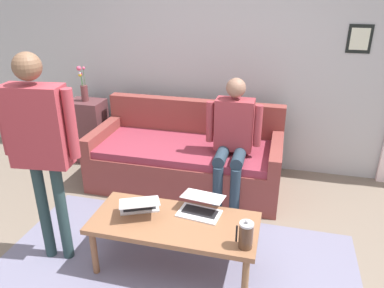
{
  "coord_description": "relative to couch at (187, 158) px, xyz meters",
  "views": [
    {
      "loc": [
        -0.75,
        2.07,
        2.11
      ],
      "look_at": [
        -0.02,
        -0.84,
        0.8
      ],
      "focal_mm": 34.68,
      "sensor_mm": 36.0,
      "label": 1
    }
  ],
  "objects": [
    {
      "name": "ground_plane",
      "position": [
        -0.22,
        1.53,
        -0.3
      ],
      "size": [
        7.68,
        7.68,
        0.0
      ],
      "primitive_type": "plane",
      "color": "#766859"
    },
    {
      "name": "area_rug",
      "position": [
        -0.26,
        1.45,
        -0.3
      ],
      "size": [
        2.88,
        1.7,
        0.01
      ],
      "primitive_type": "cube",
      "color": "slate",
      "rests_on": "ground_plane"
    },
    {
      "name": "back_wall",
      "position": [
        -0.22,
        -0.67,
        1.05
      ],
      "size": [
        7.04,
        0.11,
        2.7
      ],
      "color": "#AFB3B7",
      "rests_on": "ground_plane"
    },
    {
      "name": "couch",
      "position": [
        0.0,
        0.0,
        0.0
      ],
      "size": [
        2.05,
        0.93,
        0.88
      ],
      "color": "brown",
      "rests_on": "ground_plane"
    },
    {
      "name": "coffee_table",
      "position": [
        -0.26,
        1.35,
        0.09
      ],
      "size": [
        1.28,
        0.56,
        0.44
      ],
      "color": "brown",
      "rests_on": "ground_plane"
    },
    {
      "name": "laptop_left",
      "position": [
        -0.43,
        1.18,
        0.18
      ],
      "size": [
        0.36,
        0.33,
        0.12
      ],
      "color": "silver",
      "rests_on": "coffee_table"
    },
    {
      "name": "laptop_center",
      "position": [
        0.05,
        1.26,
        0.18
      ],
      "size": [
        0.43,
        0.46,
        0.15
      ],
      "color": "silver",
      "rests_on": "coffee_table"
    },
    {
      "name": "french_press",
      "position": [
        -0.82,
        1.52,
        0.23
      ],
      "size": [
        0.12,
        0.1,
        0.23
      ],
      "color": "#4C3323",
      "rests_on": "coffee_table"
    },
    {
      "name": "side_shelf",
      "position": [
        1.35,
        -0.29,
        0.09
      ],
      "size": [
        0.42,
        0.32,
        0.79
      ],
      "color": "brown",
      "rests_on": "ground_plane"
    },
    {
      "name": "flower_vase",
      "position": [
        1.36,
        -0.29,
        0.64
      ],
      "size": [
        0.09,
        0.1,
        0.43
      ],
      "color": "brown",
      "rests_on": "side_shelf"
    },
    {
      "name": "person_standing",
      "position": [
        0.71,
        1.46,
        0.78
      ],
      "size": [
        0.59,
        0.24,
        1.69
      ],
      "color": "#253A3D",
      "rests_on": "ground_plane"
    },
    {
      "name": "person_seated",
      "position": [
        -0.53,
        0.23,
        0.42
      ],
      "size": [
        0.55,
        0.51,
        1.28
      ],
      "color": "#253644",
      "rests_on": "ground_plane"
    }
  ]
}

